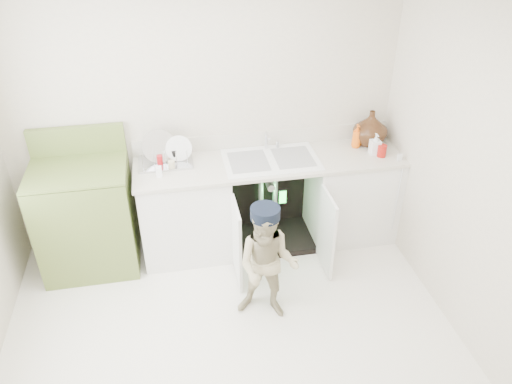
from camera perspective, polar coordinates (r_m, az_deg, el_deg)
ground at (r=4.05m, az=-2.64°, el=-16.65°), size 3.50×3.50×0.00m
room_shell at (r=3.21m, az=-3.19°, el=-1.86°), size 6.00×5.50×1.26m
counter_run at (r=4.72m, az=1.98°, el=-0.75°), size 2.44×1.02×1.23m
avocado_stove at (r=4.65m, az=-18.78°, el=-2.65°), size 0.81×0.65×1.25m
repair_worker at (r=3.89m, az=1.35°, el=-8.25°), size 0.60×0.88×1.03m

